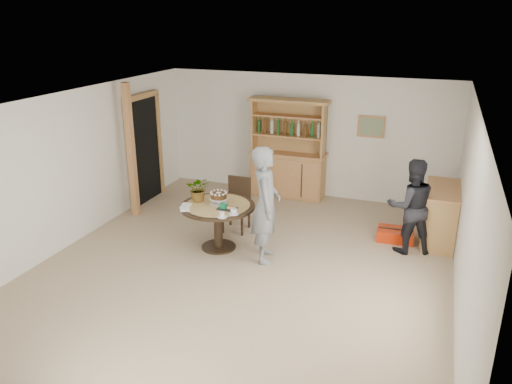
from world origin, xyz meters
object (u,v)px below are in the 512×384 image
object	(u,v)px
dining_table	(218,214)
teen_boy	(266,205)
dining_chair	(237,200)
hutch	(288,164)
sideboard	(441,215)
red_suitcase	(395,235)
adult_person	(411,206)

from	to	relation	value
dining_table	teen_boy	size ratio (longest dim) A/B	0.66
dining_chair	hutch	bearing A→B (deg)	78.83
sideboard	dining_chair	bearing A→B (deg)	-168.03
dining_chair	red_suitcase	world-z (taller)	dining_chair
adult_person	red_suitcase	xyz separation A→B (m)	(-0.21, 0.34, -0.67)
teen_boy	adult_person	world-z (taller)	teen_boy
hutch	sideboard	xyz separation A→B (m)	(3.04, -1.24, -0.22)
hutch	adult_person	distance (m)	3.15
dining_table	red_suitcase	world-z (taller)	dining_table
teen_boy	adult_person	bearing A→B (deg)	-80.51
dining_chair	adult_person	size ratio (longest dim) A/B	0.61
teen_boy	red_suitcase	size ratio (longest dim) A/B	2.93
adult_person	red_suitcase	size ratio (longest dim) A/B	2.50
dining_table	teen_boy	world-z (taller)	teen_boy
hutch	red_suitcase	distance (m)	2.85
sideboard	teen_boy	bearing A→B (deg)	-146.89
sideboard	dining_table	size ratio (longest dim) A/B	1.05
hutch	red_suitcase	world-z (taller)	hutch
dining_chair	teen_boy	xyz separation A→B (m)	(0.85, -0.93, 0.37)
dining_chair	red_suitcase	distance (m)	2.77
sideboard	teen_boy	size ratio (longest dim) A/B	0.69
dining_table	red_suitcase	bearing A→B (deg)	25.86
hutch	teen_boy	bearing A→B (deg)	-79.85
sideboard	red_suitcase	bearing A→B (deg)	-160.60
hutch	sideboard	bearing A→B (deg)	-22.21
adult_person	dining_table	bearing A→B (deg)	-2.84
dining_chair	sideboard	bearing A→B (deg)	10.52
hutch	dining_chair	size ratio (longest dim) A/B	2.16
hutch	dining_chair	distance (m)	1.99
sideboard	dining_chair	size ratio (longest dim) A/B	1.33
dining_table	teen_boy	bearing A→B (deg)	-6.71
sideboard	dining_table	bearing A→B (deg)	-155.39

